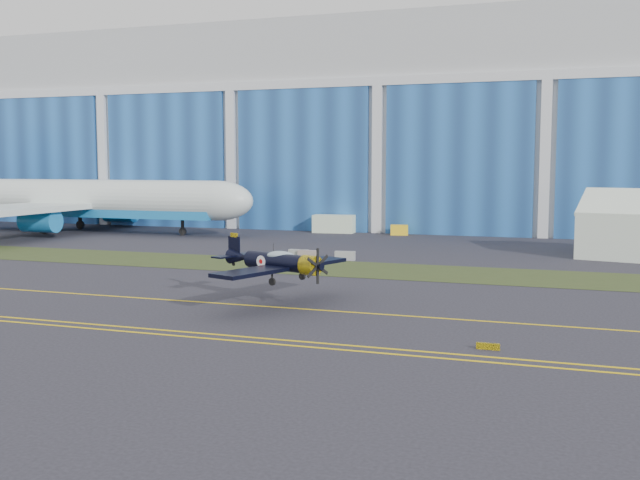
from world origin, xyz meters
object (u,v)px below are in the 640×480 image
(warbird, at_px, (277,262))
(tug, at_px, (399,230))
(shipping_container, at_px, (334,224))
(jetliner, at_px, (76,157))

(warbird, relative_size, tug, 6.04)
(warbird, xyz_separation_m, shipping_container, (-12.67, 51.53, -1.69))
(tug, bearing_deg, warbird, -99.97)
(warbird, bearing_deg, shipping_container, 123.55)
(shipping_container, bearing_deg, jetliner, -167.48)
(warbird, height_order, jetliner, jetliner)
(shipping_container, height_order, tug, shipping_container)
(jetliner, distance_m, tug, 45.83)
(jetliner, xyz_separation_m, tug, (43.69, 9.86, -9.70))
(warbird, xyz_separation_m, tug, (-3.36, 51.19, -2.24))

